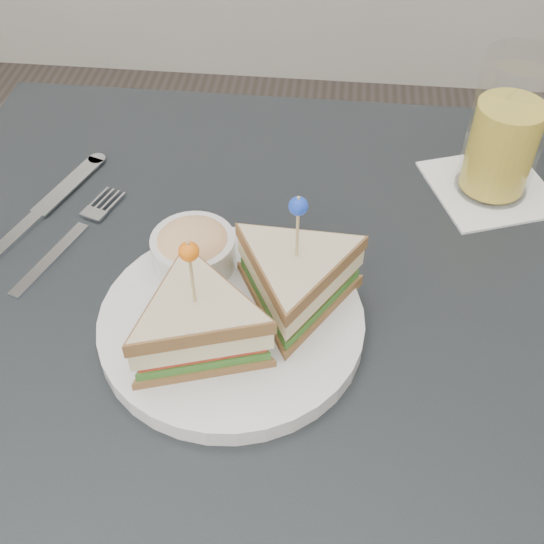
# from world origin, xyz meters

# --- Properties ---
(table) EXTENTS (0.80, 0.80, 0.75)m
(table) POSITION_xyz_m (0.00, 0.00, 0.67)
(table) COLOR black
(table) RESTS_ON ground
(plate_meal) EXTENTS (0.31, 0.30, 0.15)m
(plate_meal) POSITION_xyz_m (-0.02, -0.02, 0.79)
(plate_meal) COLOR silver
(plate_meal) RESTS_ON table
(cutlery_fork) EXTENTS (0.08, 0.18, 0.01)m
(cutlery_fork) POSITION_xyz_m (-0.22, 0.09, 0.75)
(cutlery_fork) COLOR silver
(cutlery_fork) RESTS_ON table
(cutlery_knife) EXTENTS (0.09, 0.21, 0.01)m
(cutlery_knife) POSITION_xyz_m (-0.27, 0.13, 0.75)
(cutlery_knife) COLOR silver
(cutlery_knife) RESTS_ON table
(drink_set) EXTENTS (0.17, 0.17, 0.17)m
(drink_set) POSITION_xyz_m (0.25, 0.22, 0.83)
(drink_set) COLOR white
(drink_set) RESTS_ON table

